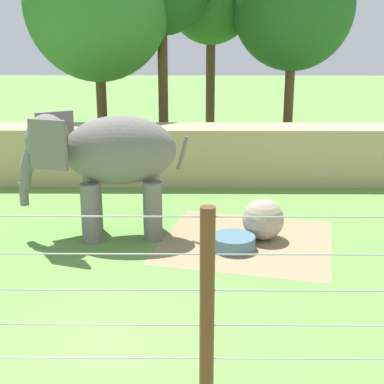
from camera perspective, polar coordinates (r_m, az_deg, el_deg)
ground_plane at (r=10.34m, az=-8.74°, el=-14.89°), size 120.00×120.00×0.00m
dirt_patch at (r=14.63m, az=5.64°, el=-5.07°), size 5.20×5.09×0.01m
embankment_wall at (r=20.11m, az=-4.08°, el=3.93°), size 36.00×1.80×2.02m
elephant at (r=14.54m, az=-8.75°, el=3.68°), size 4.44×2.01×3.30m
enrichment_ball at (r=14.67m, az=7.35°, el=-2.81°), size 1.09×1.09×1.09m
cable_fence at (r=7.63m, az=-11.41°, el=-13.01°), size 10.83×0.20×3.23m
water_tub at (r=14.04m, az=4.30°, el=-5.18°), size 1.10×1.10×0.35m
tree_left_of_centre at (r=24.48m, az=-9.75°, el=18.49°), size 6.03×6.03×9.51m
tree_far_right at (r=26.15m, az=10.41°, el=18.30°), size 5.38×5.38×9.17m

